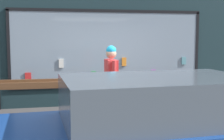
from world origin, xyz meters
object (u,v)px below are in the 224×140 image
at_px(small_dog, 127,111).
at_px(parked_car, 157,128).
at_px(display_table_right, 173,85).
at_px(person_browsing, 111,78).
at_px(display_table_left, 45,88).

height_order(small_dog, parked_car, parked_car).
height_order(display_table_right, parked_car, parked_car).
height_order(person_browsing, small_dog, person_browsing).
distance_m(display_table_right, small_dog, 1.64).
bearing_deg(display_table_right, parked_car, -116.30).
relative_size(display_table_left, display_table_right, 1.00).
bearing_deg(small_dog, display_table_left, 74.88).
bearing_deg(display_table_right, small_dog, -151.37).
bearing_deg(display_table_left, small_dog, -23.75).
distance_m(person_browsing, parked_car, 2.91).
height_order(person_browsing, parked_car, person_browsing).
bearing_deg(small_dog, person_browsing, 72.68).
xyz_separation_m(display_table_right, parked_car, (-1.73, -3.51, 0.03)).
distance_m(display_table_left, person_browsing, 1.56).
distance_m(small_dog, parked_car, 2.80).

